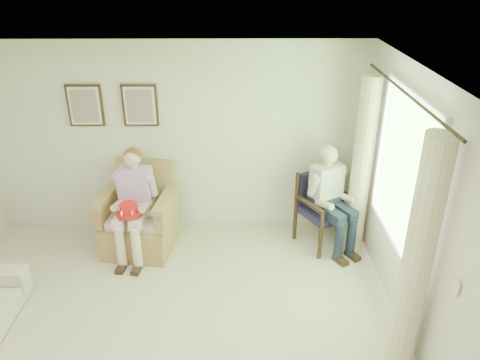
{
  "coord_description": "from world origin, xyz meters",
  "views": [
    {
      "loc": [
        0.77,
        -3.08,
        3.54
      ],
      "look_at": [
        0.82,
        2.02,
        1.05
      ],
      "focal_mm": 35.0,
      "sensor_mm": 36.0,
      "label": 1
    }
  ],
  "objects_px": {
    "wicker_armchair": "(140,223)",
    "red_hat": "(129,210)",
    "person_dark": "(329,192)",
    "wood_armchair": "(325,205)",
    "person_wicker": "(134,197)"
  },
  "relations": [
    {
      "from": "person_wicker",
      "to": "person_dark",
      "type": "bearing_deg",
      "value": 11.42
    },
    {
      "from": "wood_armchair",
      "to": "person_dark",
      "type": "bearing_deg",
      "value": -119.69
    },
    {
      "from": "wood_armchair",
      "to": "person_wicker",
      "type": "bearing_deg",
      "value": 157.22
    },
    {
      "from": "wood_armchair",
      "to": "red_hat",
      "type": "relative_size",
      "value": 3.09
    },
    {
      "from": "wicker_armchair",
      "to": "person_dark",
      "type": "bearing_deg",
      "value": 7.95
    },
    {
      "from": "red_hat",
      "to": "person_wicker",
      "type": "bearing_deg",
      "value": 79.43
    },
    {
      "from": "red_hat",
      "to": "person_dark",
      "type": "bearing_deg",
      "value": 7.71
    },
    {
      "from": "wicker_armchair",
      "to": "red_hat",
      "type": "relative_size",
      "value": 3.59
    },
    {
      "from": "person_dark",
      "to": "red_hat",
      "type": "relative_size",
      "value": 4.37
    },
    {
      "from": "wood_armchair",
      "to": "person_dark",
      "type": "distance_m",
      "value": 0.31
    },
    {
      "from": "person_wicker",
      "to": "person_dark",
      "type": "xyz_separation_m",
      "value": [
        2.44,
        0.14,
        -0.02
      ]
    },
    {
      "from": "person_wicker",
      "to": "red_hat",
      "type": "distance_m",
      "value": 0.22
    },
    {
      "from": "wood_armchair",
      "to": "person_wicker",
      "type": "xyz_separation_m",
      "value": [
        -2.44,
        -0.3,
        0.29
      ]
    },
    {
      "from": "wood_armchair",
      "to": "person_dark",
      "type": "height_order",
      "value": "person_dark"
    },
    {
      "from": "wood_armchair",
      "to": "red_hat",
      "type": "height_order",
      "value": "wood_armchair"
    }
  ]
}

